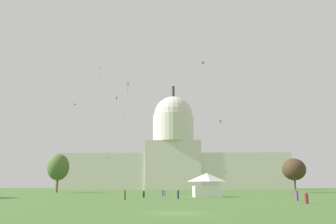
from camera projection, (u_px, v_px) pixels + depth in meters
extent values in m
plane|color=#42662D|center=(177.00, 213.00, 29.47)|extent=(800.00, 800.00, 0.00)
cube|color=beige|center=(117.00, 172.00, 214.67)|extent=(69.66, 19.95, 21.59)
cube|color=beige|center=(230.00, 172.00, 212.67)|extent=(69.66, 19.95, 21.59)
cube|color=beige|center=(173.00, 166.00, 214.45)|extent=(33.20, 21.95, 29.09)
cylinder|color=beige|center=(173.00, 129.00, 219.25)|extent=(25.54, 25.54, 16.93)
sphere|color=beige|center=(173.00, 116.00, 221.01)|extent=(24.46, 24.46, 24.46)
cylinder|color=#2D3833|center=(173.00, 92.00, 224.31)|extent=(1.80, 1.80, 7.21)
cube|color=white|center=(207.00, 191.00, 72.38)|extent=(6.05, 4.69, 2.27)
pyramid|color=white|center=(207.00, 177.00, 72.98)|extent=(6.35, 4.93, 1.75)
cylinder|color=#42301E|center=(295.00, 184.00, 118.99)|extent=(0.57, 0.57, 5.62)
ellipsoid|color=#42301E|center=(294.00, 169.00, 120.04)|extent=(10.17, 9.92, 7.50)
cylinder|color=brown|center=(57.00, 184.00, 123.98)|extent=(0.65, 0.65, 6.07)
ellipsoid|color=#4C6633|center=(58.00, 167.00, 125.20)|extent=(9.78, 10.44, 9.45)
cylinder|color=maroon|center=(306.00, 199.00, 44.76)|extent=(0.51, 0.51, 1.25)
sphere|color=brown|center=(306.00, 193.00, 44.91)|extent=(0.28, 0.28, 0.26)
cylinder|color=#703D93|center=(297.00, 196.00, 54.44)|extent=(0.54, 0.54, 1.50)
sphere|color=#A37556|center=(296.00, 190.00, 54.62)|extent=(0.28, 0.28, 0.24)
cylinder|color=black|center=(144.00, 194.00, 68.43)|extent=(0.48, 0.48, 1.23)
sphere|color=tan|center=(144.00, 191.00, 68.58)|extent=(0.29, 0.29, 0.22)
cylinder|color=navy|center=(163.00, 193.00, 80.97)|extent=(0.46, 0.46, 1.25)
sphere|color=tan|center=(163.00, 190.00, 81.13)|extent=(0.31, 0.31, 0.24)
cylinder|color=gray|center=(165.00, 194.00, 76.36)|extent=(0.60, 0.60, 1.24)
sphere|color=beige|center=(165.00, 190.00, 76.51)|extent=(0.34, 0.34, 0.25)
cylinder|color=navy|center=(178.00, 195.00, 62.75)|extent=(0.53, 0.53, 1.45)
sphere|color=tan|center=(178.00, 190.00, 62.92)|extent=(0.29, 0.29, 0.21)
cylinder|color=olive|center=(125.00, 195.00, 57.73)|extent=(0.47, 0.47, 1.48)
sphere|color=brown|center=(125.00, 190.00, 57.91)|extent=(0.22, 0.22, 0.20)
cube|color=pink|center=(220.00, 122.00, 112.78)|extent=(0.87, 0.83, 0.48)
cube|color=pink|center=(220.00, 120.00, 112.86)|extent=(0.87, 0.83, 0.48)
cylinder|color=pink|center=(220.00, 124.00, 112.59)|extent=(0.07, 0.14, 1.42)
cube|color=red|center=(108.00, 157.00, 190.45)|extent=(0.58, 0.40, 0.72)
pyramid|color=gold|center=(101.00, 69.00, 139.78)|extent=(0.61, 1.74, 0.33)
cylinder|color=teal|center=(100.00, 75.00, 139.23)|extent=(0.08, 0.46, 3.31)
pyramid|color=#33BCDB|center=(125.00, 116.00, 189.01)|extent=(1.32, 0.89, 0.14)
cylinder|color=#33BCDB|center=(124.00, 120.00, 188.87)|extent=(0.30, 0.08, 3.31)
cube|color=yellow|center=(130.00, 146.00, 156.53)|extent=(0.64, 0.88, 1.01)
cube|color=#8CD133|center=(225.00, 172.00, 153.40)|extent=(0.84, 0.31, 1.03)
cylinder|color=#8CD133|center=(225.00, 175.00, 153.16)|extent=(0.17, 0.11, 1.39)
pyramid|color=blue|center=(74.00, 105.00, 106.97)|extent=(1.00, 1.26, 0.24)
cube|color=#D1339E|center=(117.00, 98.00, 193.97)|extent=(0.87, 0.40, 1.30)
cylinder|color=#D1339E|center=(117.00, 101.00, 193.60)|extent=(0.32, 0.26, 2.21)
cube|color=teal|center=(206.00, 171.00, 187.97)|extent=(0.50, 0.56, 1.13)
pyramid|color=orange|center=(58.00, 105.00, 110.58)|extent=(1.26, 1.53, 0.21)
cylinder|color=white|center=(57.00, 110.00, 110.11)|extent=(0.15, 0.22, 1.78)
cube|color=black|center=(128.00, 83.00, 142.72)|extent=(0.63, 0.49, 1.17)
cylinder|color=black|center=(128.00, 89.00, 142.25)|extent=(0.18, 0.55, 3.35)
cube|color=green|center=(203.00, 63.00, 153.14)|extent=(0.91, 0.33, 1.05)
cylinder|color=green|center=(203.00, 68.00, 152.68)|extent=(0.31, 0.19, 3.40)
pyramid|color=white|center=(131.00, 117.00, 110.29)|extent=(1.61, 1.08, 0.17)
cylinder|color=#33BCDB|center=(131.00, 124.00, 110.08)|extent=(0.53, 0.12, 3.12)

